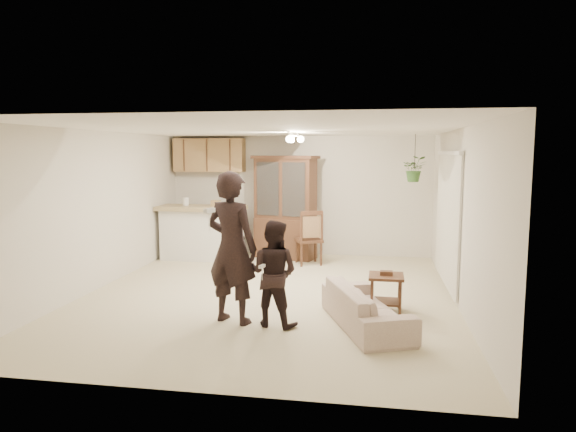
% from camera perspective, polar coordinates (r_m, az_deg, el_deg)
% --- Properties ---
extents(floor, '(6.50, 6.50, 0.00)m').
position_cam_1_polar(floor, '(7.92, -2.18, -8.74)').
color(floor, '#BCB38E').
rests_on(floor, ground).
extents(ceiling, '(5.50, 6.50, 0.02)m').
position_cam_1_polar(ceiling, '(7.63, -2.27, 9.64)').
color(ceiling, white).
rests_on(ceiling, wall_back).
extents(wall_back, '(5.50, 0.02, 2.50)m').
position_cam_1_polar(wall_back, '(10.86, 1.24, 2.28)').
color(wall_back, beige).
rests_on(wall_back, ground).
extents(wall_front, '(5.50, 0.02, 2.50)m').
position_cam_1_polar(wall_front, '(4.58, -10.48, -4.51)').
color(wall_front, beige).
rests_on(wall_front, ground).
extents(wall_left, '(0.02, 6.50, 2.50)m').
position_cam_1_polar(wall_left, '(8.66, -20.35, 0.61)').
color(wall_left, beige).
rests_on(wall_left, ground).
extents(wall_right, '(0.02, 6.50, 2.50)m').
position_cam_1_polar(wall_right, '(7.61, 18.50, -0.14)').
color(wall_right, beige).
rests_on(wall_right, ground).
extents(breakfast_bar, '(1.60, 0.55, 1.00)m').
position_cam_1_polar(breakfast_bar, '(10.51, -9.52, -2.09)').
color(breakfast_bar, silver).
rests_on(breakfast_bar, floor).
extents(bar_top, '(1.75, 0.70, 0.08)m').
position_cam_1_polar(bar_top, '(10.44, -9.58, 0.89)').
color(bar_top, tan).
rests_on(bar_top, breakfast_bar).
extents(upper_cabinets, '(1.50, 0.34, 0.70)m').
position_cam_1_polar(upper_cabinets, '(11.08, -8.72, 6.70)').
color(upper_cabinets, olive).
rests_on(upper_cabinets, wall_back).
extents(vertical_blinds, '(0.06, 2.30, 2.10)m').
position_cam_1_polar(vertical_blinds, '(8.51, 17.25, -0.39)').
color(vertical_blinds, beige).
rests_on(vertical_blinds, wall_right).
extents(ceiling_fixture, '(0.36, 0.36, 0.20)m').
position_cam_1_polar(ceiling_fixture, '(8.77, 0.64, 8.66)').
color(ceiling_fixture, '#FAEBBB').
rests_on(ceiling_fixture, ceiling).
extents(hanging_plant, '(0.43, 0.37, 0.48)m').
position_cam_1_polar(hanging_plant, '(9.90, 13.88, 5.09)').
color(hanging_plant, '#2E5120').
rests_on(hanging_plant, ceiling).
extents(plant_cord, '(0.01, 0.01, 0.65)m').
position_cam_1_polar(plant_cord, '(9.89, 13.94, 6.97)').
color(plant_cord, black).
rests_on(plant_cord, ceiling).
extents(sofa, '(1.35, 2.01, 0.73)m').
position_cam_1_polar(sofa, '(6.53, 8.67, -8.95)').
color(sofa, beige).
rests_on(sofa, floor).
extents(adult, '(0.76, 0.62, 1.80)m').
position_cam_1_polar(adult, '(6.52, -6.26, -4.09)').
color(adult, black).
rests_on(adult, floor).
extents(child, '(0.76, 0.66, 1.35)m').
position_cam_1_polar(child, '(6.42, -1.63, -6.29)').
color(child, black).
rests_on(child, floor).
extents(china_hutch, '(1.42, 0.85, 2.09)m').
position_cam_1_polar(china_hutch, '(10.47, -0.30, 0.92)').
color(china_hutch, '#382314').
rests_on(china_hutch, floor).
extents(side_table, '(0.47, 0.47, 0.57)m').
position_cam_1_polar(side_table, '(7.18, 10.82, -8.36)').
color(side_table, '#382314').
rests_on(side_table, floor).
extents(chair_bar, '(0.46, 0.46, 0.93)m').
position_cam_1_polar(chair_bar, '(10.60, -6.11, -3.27)').
color(chair_bar, '#382314').
rests_on(chair_bar, floor).
extents(chair_hutch_left, '(0.58, 0.58, 0.94)m').
position_cam_1_polar(chair_hutch_left, '(10.90, -6.41, -2.97)').
color(chair_hutch_left, '#382314').
rests_on(chair_hutch_left, floor).
extents(chair_hutch_right, '(0.62, 0.62, 1.06)m').
position_cam_1_polar(chair_hutch_right, '(9.97, 2.31, -3.67)').
color(chair_hutch_right, '#382314').
rests_on(chair_hutch_right, floor).
extents(controller_adult, '(0.10, 0.18, 0.05)m').
position_cam_1_polar(controller_adult, '(6.07, -8.74, 0.60)').
color(controller_adult, silver).
rests_on(controller_adult, adult).
extents(controller_child, '(0.06, 0.12, 0.04)m').
position_cam_1_polar(controller_child, '(6.11, -2.90, -5.61)').
color(controller_child, silver).
rests_on(controller_child, child).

